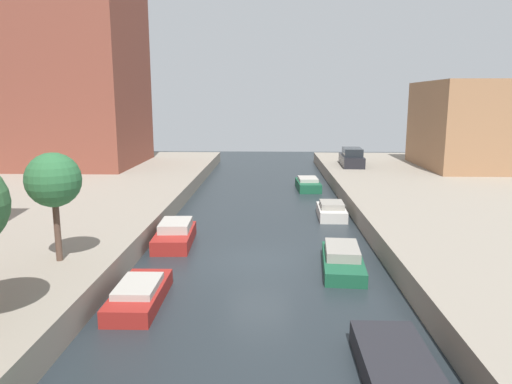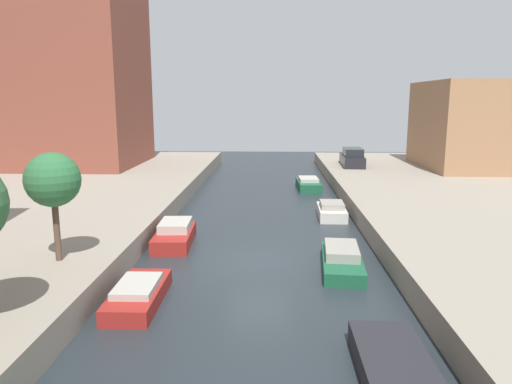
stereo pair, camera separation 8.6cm
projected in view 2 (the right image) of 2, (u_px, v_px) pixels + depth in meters
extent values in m
plane|color=#232B30|center=(259.00, 260.00, 19.74)|extent=(84.00, 84.00, 0.00)
cube|color=brown|center=(74.00, 37.00, 39.47)|extent=(10.00, 11.02, 21.16)
cube|color=#9E704C|center=(487.00, 125.00, 38.92)|extent=(10.00, 10.10, 7.00)
cylinder|color=brown|center=(57.00, 230.00, 16.55)|extent=(0.22, 0.22, 2.21)
sphere|color=#2D693B|center=(53.00, 180.00, 16.21)|extent=(1.87, 1.87, 1.87)
cube|color=black|center=(352.00, 160.00, 40.71)|extent=(1.91, 4.85, 0.89)
cube|color=#1E2328|center=(353.00, 152.00, 40.22)|extent=(1.61, 2.69, 0.64)
cube|color=maroon|center=(138.00, 296.00, 15.53)|extent=(1.49, 3.63, 0.53)
cube|color=#B2ADA3|center=(137.00, 286.00, 15.38)|extent=(1.26, 2.00, 0.22)
cube|color=maroon|center=(174.00, 238.00, 21.91)|extent=(1.75, 3.70, 0.63)
cube|color=#B2ADA3|center=(175.00, 225.00, 22.08)|extent=(1.44, 2.06, 0.40)
cube|color=#232328|center=(398.00, 374.00, 11.03)|extent=(1.69, 4.24, 0.60)
cube|color=#195638|center=(342.00, 263.00, 18.68)|extent=(1.80, 4.09, 0.51)
cube|color=gray|center=(342.00, 250.00, 18.82)|extent=(1.44, 2.29, 0.37)
cube|color=beige|center=(331.00, 212.00, 26.88)|extent=(1.55, 3.10, 0.59)
cube|color=gray|center=(332.00, 205.00, 26.73)|extent=(1.30, 1.72, 0.32)
cube|color=#195638|center=(308.00, 185.00, 35.20)|extent=(1.74, 3.65, 0.63)
cube|color=#B2ADA3|center=(308.00, 179.00, 35.26)|extent=(1.43, 2.03, 0.25)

